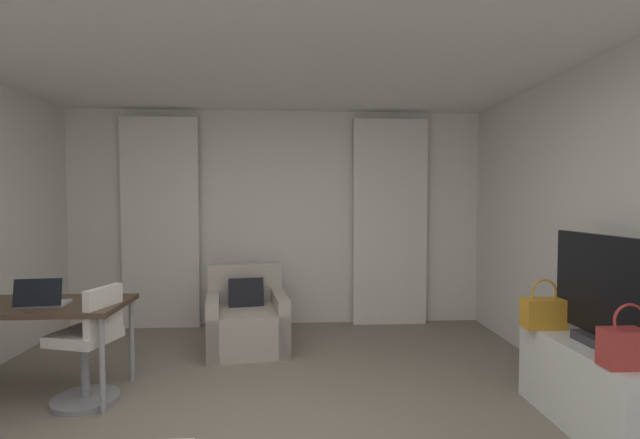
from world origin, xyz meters
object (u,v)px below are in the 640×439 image
Objects in this scene: laptop at (42,300)px; desk_chair at (89,351)px; tv_console at (598,387)px; handbag_primary at (544,312)px; tv_flatscreen at (603,294)px; armchair at (247,321)px; handbag_secondary at (629,346)px; desk at (37,311)px.

desk_chair is at bearing -1.08° from laptop.
desk_chair is 3.59m from tv_console.
tv_console is 3.08× the size of handbag_primary.
handbag_primary is at bearing 111.10° from tv_flatscreen.
laptop is at bearing -139.16° from armchair.
handbag_secondary is (-0.10, -0.37, -0.22)m from tv_flatscreen.
handbag_secondary reaches higher than armchair.
tv_console is 0.63m from tv_flatscreen.
handbag_secondary is (3.86, -1.09, 0.02)m from desk.
tv_console is at bearing -9.46° from desk_chair.
laptop is 3.72m from handbag_primary.
tv_flatscreen is at bearing 74.36° from handbag_secondary.
handbag_secondary reaches higher than desk.
armchair is at bearing 36.63° from desk.
laptop is (0.09, -0.10, 0.11)m from desk.
tv_flatscreen is (2.50, -1.81, 0.63)m from armchair.
tv_console is at bearing -67.70° from handbag_primary.
handbag_primary is (-0.16, 0.41, -0.22)m from tv_flatscreen.
desk_chair is 3.40m from handbag_primary.
handbag_secondary is (-0.10, -0.40, 0.41)m from tv_console.
armchair is at bearing 40.84° from laptop.
desk is 1.14× the size of tv_console.
desk is at bearing 169.74° from tv_flatscreen.
handbag_primary is (3.72, -0.21, -0.09)m from laptop.
desk_chair is 3.58m from handbag_secondary.
armchair is 2.59× the size of handbag_primary.
desk is at bearing 166.33° from desk_chair.
tv_console is 0.58m from handbag_secondary.
laptop is 0.37× the size of tv_flatscreen.
tv_flatscreen reaches higher than tv_console.
desk is 1.47× the size of desk_chair.
armchair is 2.73× the size of laptop.
laptop reaches higher than handbag_primary.
tv_flatscreen is 0.49m from handbag_primary.
handbag_secondary is at bearing -105.64° from tv_flatscreen.
tv_flatscreen is at bearing -90.00° from tv_console.
tv_flatscreen is at bearing -68.90° from handbag_primary.
desk is 3.82m from handbag_primary.
tv_console is (3.54, -0.59, -0.11)m from desk_chair.
desk is 1.36× the size of tv_flatscreen.
handbag_primary is 0.78m from handbag_secondary.
desk_chair is at bearing 164.00° from handbag_secondary.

